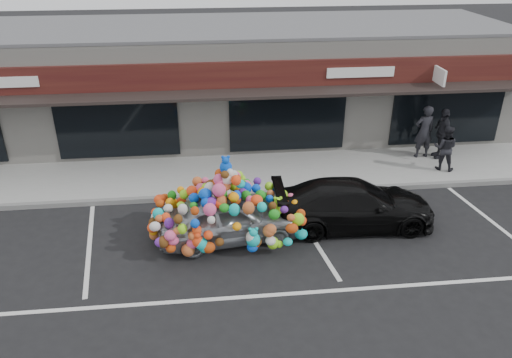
{
  "coord_description": "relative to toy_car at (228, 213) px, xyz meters",
  "views": [
    {
      "loc": [
        0.06,
        -11.33,
        7.61
      ],
      "look_at": [
        1.42,
        1.4,
        1.17
      ],
      "focal_mm": 35.0,
      "sensor_mm": 36.0,
      "label": 1
    }
  ],
  "objects": [
    {
      "name": "parking_stripe_left",
      "position": [
        -3.74,
        0.01,
        -0.8
      ],
      "size": [
        0.73,
        4.37,
        0.01
      ],
      "primitive_type": "cube",
      "rotation": [
        0.0,
        0.0,
        0.14
      ],
      "color": "silver",
      "rests_on": "ground"
    },
    {
      "name": "toy_car",
      "position": [
        0.0,
        0.0,
        0.0
      ],
      "size": [
        2.78,
        4.26,
        2.37
      ],
      "rotation": [
        0.0,
        0.0,
        1.7
      ],
      "color": "#9FA5AA",
      "rests_on": "ground"
    },
    {
      "name": "black_sedan",
      "position": [
        3.56,
        0.34,
        -0.14
      ],
      "size": [
        1.99,
        4.62,
        1.33
      ],
      "primitive_type": "imported",
      "rotation": [
        0.0,
        0.0,
        1.54
      ],
      "color": "black",
      "rests_on": "ground"
    },
    {
      "name": "pedestrian_c",
      "position": [
        7.9,
        4.31,
        0.27
      ],
      "size": [
        1.08,
        0.46,
        1.84
      ],
      "primitive_type": "imported",
      "rotation": [
        0.0,
        0.0,
        4.7
      ],
      "color": "black",
      "rests_on": "sidewalk"
    },
    {
      "name": "parking_stripe_right",
      "position": [
        7.66,
        0.01,
        -0.8
      ],
      "size": [
        0.73,
        4.37,
        0.01
      ],
      "primitive_type": "cube",
      "rotation": [
        0.0,
        0.0,
        0.14
      ],
      "color": "silver",
      "rests_on": "ground"
    },
    {
      "name": "lane_line",
      "position": [
        1.46,
        -2.49,
        -0.8
      ],
      "size": [
        14.0,
        0.12,
        0.01
      ],
      "primitive_type": "cube",
      "color": "silver",
      "rests_on": "ground"
    },
    {
      "name": "shop_building",
      "position": [
        -0.54,
        8.25,
        1.36
      ],
      "size": [
        24.0,
        7.2,
        4.31
      ],
      "color": "beige",
      "rests_on": "ground"
    },
    {
      "name": "kerb",
      "position": [
        -0.54,
        2.31,
        -0.73
      ],
      "size": [
        26.0,
        0.18,
        0.16
      ],
      "primitive_type": "cube",
      "color": "slate",
      "rests_on": "ground"
    },
    {
      "name": "ground",
      "position": [
        -0.54,
        -0.19,
        -0.8
      ],
      "size": [
        90.0,
        90.0,
        0.0
      ],
      "primitive_type": "plane",
      "color": "black",
      "rests_on": "ground"
    },
    {
      "name": "parking_stripe_mid",
      "position": [
        2.26,
        0.01,
        -0.8
      ],
      "size": [
        0.73,
        4.37,
        0.01
      ],
      "primitive_type": "cube",
      "rotation": [
        0.0,
        0.0,
        0.14
      ],
      "color": "silver",
      "rests_on": "ground"
    },
    {
      "name": "pedestrian_b",
      "position": [
        7.59,
        3.32,
        0.14
      ],
      "size": [
        0.96,
        0.89,
        1.58
      ],
      "primitive_type": "imported",
      "rotation": [
        0.0,
        0.0,
        2.66
      ],
      "color": "black",
      "rests_on": "sidewalk"
    },
    {
      "name": "pedestrian_a",
      "position": [
        7.27,
        4.41,
        0.32
      ],
      "size": [
        0.74,
        0.51,
        1.94
      ],
      "primitive_type": "imported",
      "rotation": [
        0.0,
        0.0,
        3.2
      ],
      "color": "black",
      "rests_on": "sidewalk"
    },
    {
      "name": "sidewalk",
      "position": [
        -0.54,
        3.81,
        -0.73
      ],
      "size": [
        26.0,
        3.0,
        0.15
      ],
      "primitive_type": "cube",
      "color": "gray",
      "rests_on": "ground"
    }
  ]
}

